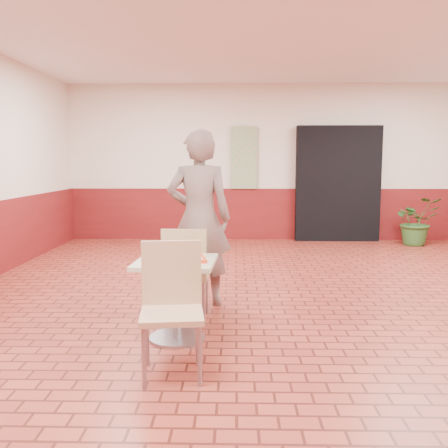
{
  "coord_description": "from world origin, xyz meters",
  "views": [
    {
      "loc": [
        -0.76,
        -4.75,
        1.55
      ],
      "look_at": [
        -0.87,
        -0.08,
        0.95
      ],
      "focal_mm": 40.0,
      "sensor_mm": 36.0,
      "label": 1
    }
  ],
  "objects_px": {
    "chair_main_front": "(172,301)",
    "ring_donut": "(165,253)",
    "paper_cup": "(187,249)",
    "customer": "(199,218)",
    "potted_plant": "(416,221)",
    "main_table": "(176,286)",
    "long_john_donut": "(181,255)",
    "chair_main_back": "(186,269)",
    "serving_tray": "(176,258)"
  },
  "relations": [
    {
      "from": "chair_main_front",
      "to": "ring_donut",
      "type": "relative_size",
      "value": 10.18
    },
    {
      "from": "paper_cup",
      "to": "ring_donut",
      "type": "bearing_deg",
      "value": -171.21
    },
    {
      "from": "customer",
      "to": "potted_plant",
      "type": "distance_m",
      "value": 5.39
    },
    {
      "from": "main_table",
      "to": "long_john_donut",
      "type": "xyz_separation_m",
      "value": [
        0.05,
        -0.06,
        0.28
      ]
    },
    {
      "from": "chair_main_front",
      "to": "chair_main_back",
      "type": "height_order",
      "value": "chair_main_front"
    },
    {
      "from": "main_table",
      "to": "chair_main_front",
      "type": "relative_size",
      "value": 0.73
    },
    {
      "from": "chair_main_back",
      "to": "long_john_donut",
      "type": "bearing_deg",
      "value": 93.93
    },
    {
      "from": "serving_tray",
      "to": "long_john_donut",
      "type": "xyz_separation_m",
      "value": [
        0.05,
        -0.06,
        0.04
      ]
    },
    {
      "from": "chair_main_front",
      "to": "paper_cup",
      "type": "relative_size",
      "value": 9.67
    },
    {
      "from": "main_table",
      "to": "ring_donut",
      "type": "xyz_separation_m",
      "value": [
        -0.1,
        0.07,
        0.27
      ]
    },
    {
      "from": "chair_main_front",
      "to": "customer",
      "type": "distance_m",
      "value": 1.8
    },
    {
      "from": "main_table",
      "to": "customer",
      "type": "height_order",
      "value": "customer"
    },
    {
      "from": "main_table",
      "to": "serving_tray",
      "type": "height_order",
      "value": "serving_tray"
    },
    {
      "from": "long_john_donut",
      "to": "main_table",
      "type": "bearing_deg",
      "value": 131.88
    },
    {
      "from": "customer",
      "to": "paper_cup",
      "type": "relative_size",
      "value": 18.89
    },
    {
      "from": "long_john_donut",
      "to": "ring_donut",
      "type": "bearing_deg",
      "value": 140.04
    },
    {
      "from": "main_table",
      "to": "serving_tray",
      "type": "relative_size",
      "value": 1.44
    },
    {
      "from": "ring_donut",
      "to": "paper_cup",
      "type": "height_order",
      "value": "paper_cup"
    },
    {
      "from": "chair_main_front",
      "to": "paper_cup",
      "type": "bearing_deg",
      "value": 79.92
    },
    {
      "from": "chair_main_front",
      "to": "serving_tray",
      "type": "distance_m",
      "value": 0.68
    },
    {
      "from": "chair_main_back",
      "to": "paper_cup",
      "type": "bearing_deg",
      "value": 100.22
    },
    {
      "from": "customer",
      "to": "potted_plant",
      "type": "relative_size",
      "value": 2.1
    },
    {
      "from": "long_john_donut",
      "to": "potted_plant",
      "type": "xyz_separation_m",
      "value": [
        3.77,
        5.04,
        -0.31
      ]
    },
    {
      "from": "chair_main_front",
      "to": "paper_cup",
      "type": "distance_m",
      "value": 0.8
    },
    {
      "from": "potted_plant",
      "to": "main_table",
      "type": "bearing_deg",
      "value": -127.53
    },
    {
      "from": "ring_donut",
      "to": "long_john_donut",
      "type": "relative_size",
      "value": 0.59
    },
    {
      "from": "ring_donut",
      "to": "paper_cup",
      "type": "distance_m",
      "value": 0.2
    },
    {
      "from": "chair_main_front",
      "to": "serving_tray",
      "type": "relative_size",
      "value": 1.96
    },
    {
      "from": "ring_donut",
      "to": "customer",
      "type": "bearing_deg",
      "value": 77.83
    },
    {
      "from": "serving_tray",
      "to": "potted_plant",
      "type": "bearing_deg",
      "value": 52.47
    },
    {
      "from": "long_john_donut",
      "to": "chair_main_back",
      "type": "bearing_deg",
      "value": 92.08
    },
    {
      "from": "serving_tray",
      "to": "main_table",
      "type": "bearing_deg",
      "value": 0.0
    },
    {
      "from": "main_table",
      "to": "chair_main_back",
      "type": "distance_m",
      "value": 0.51
    },
    {
      "from": "chair_main_back",
      "to": "main_table",
      "type": "bearing_deg",
      "value": 88.32
    },
    {
      "from": "chair_main_back",
      "to": "ring_donut",
      "type": "height_order",
      "value": "chair_main_back"
    },
    {
      "from": "chair_main_back",
      "to": "potted_plant",
      "type": "height_order",
      "value": "chair_main_back"
    },
    {
      "from": "chair_main_back",
      "to": "customer",
      "type": "height_order",
      "value": "customer"
    },
    {
      "from": "chair_main_front",
      "to": "long_john_donut",
      "type": "bearing_deg",
      "value": 82.8
    },
    {
      "from": "serving_tray",
      "to": "chair_main_back",
      "type": "bearing_deg",
      "value": 86.47
    },
    {
      "from": "paper_cup",
      "to": "potted_plant",
      "type": "xyz_separation_m",
      "value": [
        3.73,
        4.88,
        -0.34
      ]
    },
    {
      "from": "customer",
      "to": "long_john_donut",
      "type": "height_order",
      "value": "customer"
    },
    {
      "from": "chair_main_front",
      "to": "serving_tray",
      "type": "bearing_deg",
      "value": 87.34
    },
    {
      "from": "ring_donut",
      "to": "chair_main_back",
      "type": "bearing_deg",
      "value": 73.15
    },
    {
      "from": "chair_main_back",
      "to": "customer",
      "type": "distance_m",
      "value": 0.73
    },
    {
      "from": "main_table",
      "to": "chair_main_front",
      "type": "distance_m",
      "value": 0.66
    },
    {
      "from": "long_john_donut",
      "to": "serving_tray",
      "type": "bearing_deg",
      "value": 131.88
    },
    {
      "from": "chair_main_back",
      "to": "customer",
      "type": "relative_size",
      "value": 0.49
    },
    {
      "from": "chair_main_back",
      "to": "potted_plant",
      "type": "bearing_deg",
      "value": -128.46
    },
    {
      "from": "main_table",
      "to": "chair_main_front",
      "type": "height_order",
      "value": "chair_main_front"
    },
    {
      "from": "main_table",
      "to": "long_john_donut",
      "type": "height_order",
      "value": "long_john_donut"
    }
  ]
}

